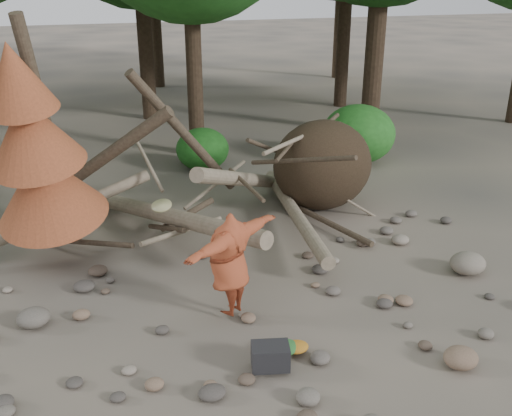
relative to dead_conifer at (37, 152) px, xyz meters
name	(u,v)px	position (x,y,z in m)	size (l,w,h in m)	color
ground	(287,335)	(3.12, -3.37, -2.11)	(120.00, 120.00, 0.00)	#514C44
deadfall_pile	(299,170)	(5.13, 0.87, -1.16)	(8.55, 5.24, 3.30)	#332619
dead_conifer	(37,152)	(0.00, 0.00, 0.00)	(2.06, 2.16, 4.35)	#4C3F30
bush_mid	(202,149)	(3.92, 4.43, -1.55)	(1.40, 1.40, 1.12)	#1F601B
bush_right	(358,134)	(8.12, 3.63, -1.31)	(2.00, 2.00, 1.60)	#287223
frisbee_thrower	(230,264)	(2.50, -2.63, -1.21)	(2.12, 1.56, 2.05)	#9E4023
backpack	(270,360)	(2.60, -4.04, -1.95)	(0.49, 0.33, 0.33)	black
cloth_green	(284,351)	(2.89, -3.80, -2.03)	(0.42, 0.35, 0.16)	#29672B
cloth_orange	(296,350)	(3.07, -3.83, -2.05)	(0.35, 0.29, 0.13)	#AB6D1D
boulder_front_right	(461,358)	(5.01, -4.81, -1.97)	(0.47, 0.42, 0.28)	#775E4A
boulder_mid_right	(468,263)	(6.79, -2.71, -1.92)	(0.63, 0.57, 0.38)	gray
boulder_mid_left	(33,318)	(-0.32, -1.91, -1.97)	(0.48, 0.43, 0.29)	#605A51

